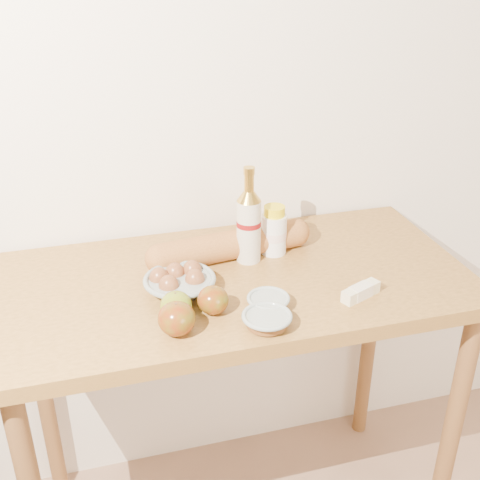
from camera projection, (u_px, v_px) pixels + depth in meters
name	position (u px, v px, depth m)	size (l,w,h in m)	color
back_wall	(205.00, 92.00, 1.65)	(3.50, 0.02, 2.60)	white
table	(237.00, 316.00, 1.61)	(1.20, 0.60, 0.90)	#AE7D38
bourbon_bottle	(249.00, 224.00, 1.58)	(0.08, 0.08, 0.27)	beige
cream_bottle	(274.00, 231.00, 1.64)	(0.09, 0.09, 0.14)	white
egg_bowl	(179.00, 282.00, 1.48)	(0.21, 0.21, 0.06)	gray
baguette	(231.00, 245.00, 1.62)	(0.48, 0.14, 0.08)	#BC7739
apple_yellowgreen	(176.00, 306.00, 1.37)	(0.08, 0.08, 0.07)	olive
apple_redgreen_front	(177.00, 319.00, 1.31)	(0.11, 0.11, 0.08)	maroon
apple_redgreen_right	(213.00, 300.00, 1.39)	(0.08, 0.08, 0.07)	#8F0709
sugar_bowl	(267.00, 320.00, 1.34)	(0.13, 0.13, 0.03)	#919F99
syrup_bowl	(268.00, 302.00, 1.42)	(0.14, 0.14, 0.03)	#94A19C
butter_stick	(361.00, 292.00, 1.45)	(0.11, 0.07, 0.03)	beige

